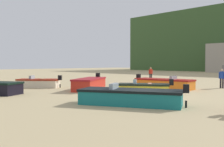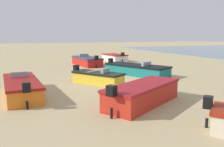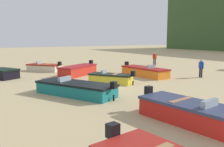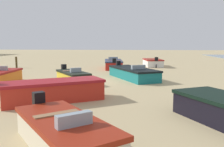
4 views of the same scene
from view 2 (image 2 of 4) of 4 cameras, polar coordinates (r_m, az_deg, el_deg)
name	(u,v)px [view 2 (image 2 of 4)]	position (r m, az deg, el deg)	size (l,w,h in m)	color
ground_plane	(104,81)	(15.78, -1.89, -1.79)	(160.00, 160.00, 0.00)	tan
boat_white_0	(115,58)	(27.90, 0.65, 3.87)	(3.72, 2.21, 1.12)	white
boat_red_1	(143,94)	(10.51, 7.46, -4.89)	(3.56, 4.48, 1.24)	red
boat_red_3	(87,61)	(24.00, -6.10, 3.00)	(4.77, 2.24, 1.16)	red
boat_orange_6	(22,87)	(12.78, -20.95, -3.13)	(5.19, 1.95, 1.13)	orange
boat_yellow_7	(98,78)	(14.85, -3.49, -0.98)	(3.44, 2.92, 1.06)	gold
boat_teal_8	(136,70)	(18.27, 5.92, 0.95)	(5.36, 3.90, 1.10)	#156C6F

